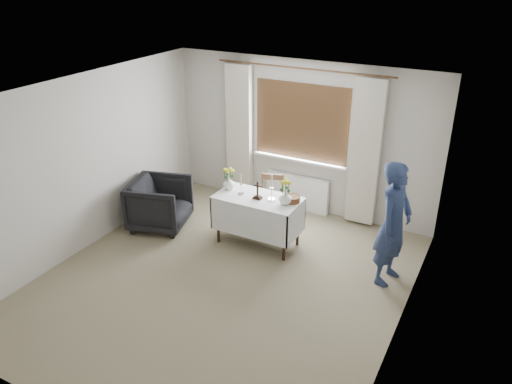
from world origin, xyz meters
The scene contains 12 objects.
ground centered at (0.00, 0.00, 0.00)m, with size 5.00×5.00×0.00m, color #817759.
altar_table centered at (-0.05, 1.09, 0.38)m, with size 1.24×0.64×0.76m, color silver.
wooden_chair centered at (-0.14, 1.69, 0.41)m, with size 0.38×0.38×0.82m, color brown, non-canonical shape.
armchair centered at (-1.66, 0.84, 0.39)m, with size 0.84×0.87×0.79m, color black.
person centered at (1.90, 1.08, 0.83)m, with size 0.61×0.40×1.67m, color navy.
radiator centered at (0.00, 2.42, 0.30)m, with size 1.10×0.10×0.60m, color white.
wooden_cross centered at (-0.04, 1.05, 0.90)m, with size 0.13×0.09×0.27m, color black, non-canonical shape.
candlestick_left centered at (-0.32, 1.07, 0.93)m, with size 0.09×0.09×0.33m, color white, non-canonical shape.
candlestick_right centered at (0.15, 1.12, 0.95)m, with size 0.11×0.11×0.38m, color white, non-canonical shape.
flower_vase_left centered at (-0.57, 1.16, 0.85)m, with size 0.17×0.17×0.18m, color white.
flower_vase_right centered at (0.38, 1.09, 0.86)m, with size 0.19×0.19×0.19m, color white.
wicker_basket centered at (0.44, 1.20, 0.80)m, with size 0.22×0.22×0.09m, color brown.
Camera 1 is at (2.95, -4.64, 3.87)m, focal length 35.00 mm.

